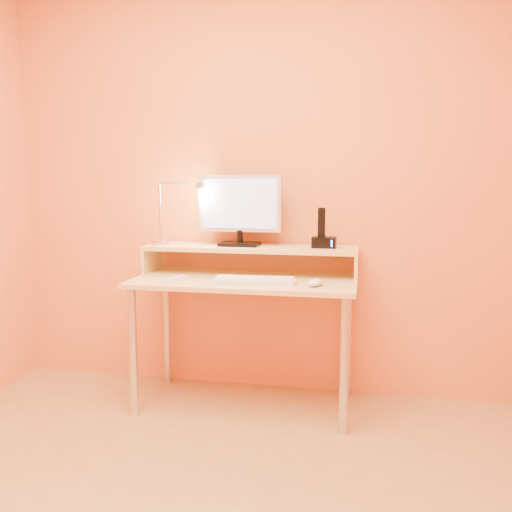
% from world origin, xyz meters
% --- Properties ---
extents(wall_back, '(3.00, 0.04, 2.50)m').
position_xyz_m(wall_back, '(0.00, 1.50, 1.25)').
color(wall_back, orange).
rests_on(wall_back, floor).
extents(desk_leg_fl, '(0.04, 0.04, 0.69)m').
position_xyz_m(desk_leg_fl, '(-0.55, 0.93, 0.35)').
color(desk_leg_fl, silver).
rests_on(desk_leg_fl, floor).
extents(desk_leg_fr, '(0.04, 0.04, 0.69)m').
position_xyz_m(desk_leg_fr, '(0.55, 0.93, 0.35)').
color(desk_leg_fr, silver).
rests_on(desk_leg_fr, floor).
extents(desk_leg_bl, '(0.04, 0.04, 0.69)m').
position_xyz_m(desk_leg_bl, '(-0.55, 1.43, 0.35)').
color(desk_leg_bl, silver).
rests_on(desk_leg_bl, floor).
extents(desk_leg_br, '(0.04, 0.04, 0.69)m').
position_xyz_m(desk_leg_br, '(0.55, 1.43, 0.35)').
color(desk_leg_br, silver).
rests_on(desk_leg_br, floor).
extents(desk_lower, '(1.20, 0.60, 0.02)m').
position_xyz_m(desk_lower, '(0.00, 1.18, 0.71)').
color(desk_lower, tan).
rests_on(desk_lower, floor).
extents(shelf_riser_left, '(0.02, 0.30, 0.14)m').
position_xyz_m(shelf_riser_left, '(-0.59, 1.33, 0.79)').
color(shelf_riser_left, tan).
rests_on(shelf_riser_left, desk_lower).
extents(shelf_riser_right, '(0.02, 0.30, 0.14)m').
position_xyz_m(shelf_riser_right, '(0.59, 1.33, 0.79)').
color(shelf_riser_right, tan).
rests_on(shelf_riser_right, desk_lower).
extents(desk_shelf, '(1.20, 0.30, 0.02)m').
position_xyz_m(desk_shelf, '(0.00, 1.33, 0.87)').
color(desk_shelf, tan).
rests_on(desk_shelf, desk_lower).
extents(monitor_foot, '(0.22, 0.16, 0.02)m').
position_xyz_m(monitor_foot, '(-0.06, 1.33, 0.89)').
color(monitor_foot, black).
rests_on(monitor_foot, desk_shelf).
extents(monitor_neck, '(0.04, 0.04, 0.07)m').
position_xyz_m(monitor_neck, '(-0.06, 1.33, 0.93)').
color(monitor_neck, black).
rests_on(monitor_neck, monitor_foot).
extents(monitor_panel, '(0.47, 0.05, 0.32)m').
position_xyz_m(monitor_panel, '(-0.06, 1.34, 1.12)').
color(monitor_panel, '#B6B6BB').
rests_on(monitor_panel, monitor_neck).
extents(monitor_back, '(0.42, 0.03, 0.27)m').
position_xyz_m(monitor_back, '(-0.06, 1.36, 1.12)').
color(monitor_back, black).
rests_on(monitor_back, monitor_panel).
extents(monitor_screen, '(0.42, 0.02, 0.28)m').
position_xyz_m(monitor_screen, '(-0.06, 1.32, 1.12)').
color(monitor_screen, '#B0B9F3').
rests_on(monitor_screen, monitor_panel).
extents(lamp_base, '(0.10, 0.10, 0.02)m').
position_xyz_m(lamp_base, '(-0.53, 1.30, 0.89)').
color(lamp_base, silver).
rests_on(lamp_base, desk_shelf).
extents(lamp_post, '(0.01, 0.01, 0.33)m').
position_xyz_m(lamp_post, '(-0.53, 1.30, 1.07)').
color(lamp_post, silver).
rests_on(lamp_post, lamp_base).
extents(lamp_arm, '(0.24, 0.01, 0.01)m').
position_xyz_m(lamp_arm, '(-0.41, 1.30, 1.24)').
color(lamp_arm, silver).
rests_on(lamp_arm, lamp_post).
extents(lamp_head, '(0.04, 0.04, 0.03)m').
position_xyz_m(lamp_head, '(-0.29, 1.30, 1.22)').
color(lamp_head, silver).
rests_on(lamp_head, lamp_arm).
extents(lamp_bulb, '(0.03, 0.03, 0.00)m').
position_xyz_m(lamp_bulb, '(-0.29, 1.30, 1.20)').
color(lamp_bulb, '#FFEAC6').
rests_on(lamp_bulb, lamp_head).
extents(phone_dock, '(0.13, 0.10, 0.06)m').
position_xyz_m(phone_dock, '(0.41, 1.33, 0.91)').
color(phone_dock, black).
rests_on(phone_dock, desk_shelf).
extents(phone_handset, '(0.04, 0.03, 0.16)m').
position_xyz_m(phone_handset, '(0.40, 1.33, 1.02)').
color(phone_handset, black).
rests_on(phone_handset, phone_dock).
extents(phone_led, '(0.01, 0.00, 0.04)m').
position_xyz_m(phone_led, '(0.46, 1.28, 0.91)').
color(phone_led, blue).
rests_on(phone_led, phone_dock).
extents(keyboard, '(0.43, 0.15, 0.02)m').
position_xyz_m(keyboard, '(0.08, 1.05, 0.73)').
color(keyboard, silver).
rests_on(keyboard, desk_lower).
extents(mouse, '(0.10, 0.13, 0.04)m').
position_xyz_m(mouse, '(0.39, 1.03, 0.74)').
color(mouse, silver).
rests_on(mouse, desk_lower).
extents(remote_control, '(0.08, 0.18, 0.02)m').
position_xyz_m(remote_control, '(-0.33, 1.01, 0.73)').
color(remote_control, silver).
rests_on(remote_control, desk_lower).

